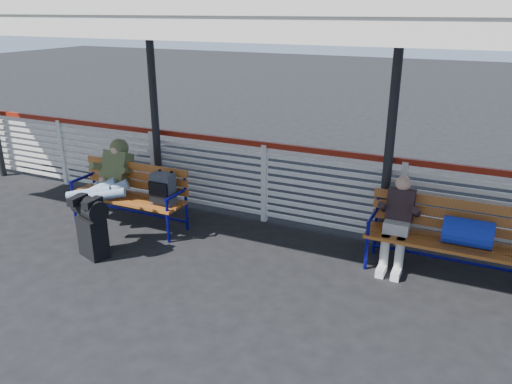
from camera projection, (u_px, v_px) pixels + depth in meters
The scene contains 8 objects.
ground at pixel (200, 277), 6.02m from camera, with size 60.00×60.00×0.00m, color black.
fence at pixel (264, 180), 7.41m from camera, with size 12.08×0.08×1.24m.
canopy at pixel (229, 10), 5.71m from camera, with size 12.60×3.60×3.16m.
luggage_stack at pixel (91, 225), 6.40m from camera, with size 0.55×0.42×0.82m.
bench_left at pixel (140, 189), 7.23m from camera, with size 1.80×0.56×0.92m.
bench_right at pixel (455, 232), 5.85m from camera, with size 1.80×0.56×0.92m.
traveler_man at pixel (105, 186), 7.03m from camera, with size 0.93×1.63×0.77m.
companion_person at pixel (397, 222), 6.11m from camera, with size 0.32×0.66×1.15m.
Camera 1 is at (2.87, -4.50, 3.05)m, focal length 35.00 mm.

